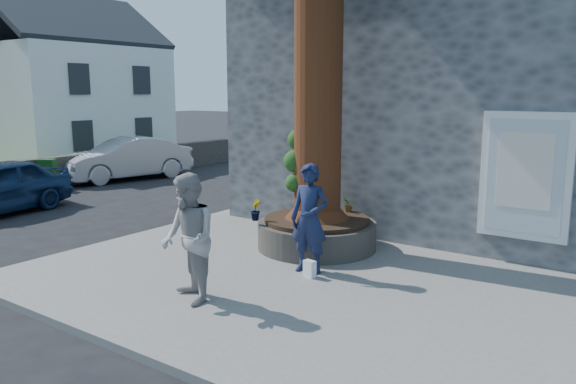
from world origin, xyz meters
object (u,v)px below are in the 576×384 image
Objects in this scene: planter at (317,233)px; a_board_sign at (48,175)px; car_silver at (127,159)px; woman at (189,239)px; man at (309,219)px.

a_board_sign is at bearing 174.33° from planter.
planter is 10.95m from a_board_sign.
car_silver reaches higher than a_board_sign.
woman reaches higher than planter.
car_silver is (-10.62, 7.46, -0.31)m from woman.
man reaches higher than planter.
man is 2.24m from woman.
a_board_sign is (-0.30, -2.91, -0.25)m from car_silver.
car_silver reaches higher than planter.
planter is 11.33m from car_silver.
woman is 11.84m from a_board_sign.
man is at bearing 100.39° from woman.
man is at bearing -62.63° from planter.
a_board_sign reaches higher than planter.
a_board_sign is at bearing 162.13° from man.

